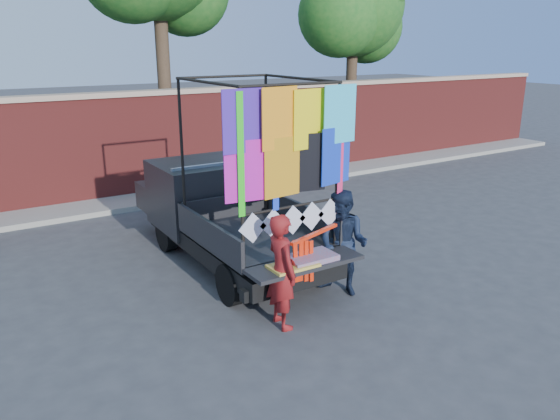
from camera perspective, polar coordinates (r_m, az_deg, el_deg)
ground at (r=8.52m, az=2.67°, el=-8.90°), size 90.00×90.00×0.00m
brick_wall at (r=14.18m, az=-13.72°, el=6.86°), size 30.00×0.45×2.61m
curb at (r=13.81m, az=-12.40°, el=1.29°), size 30.00×1.20×0.12m
tree_right at (r=18.71m, az=7.95°, el=20.09°), size 4.20×3.30×6.62m
pickup_truck at (r=9.99m, az=-6.71°, el=-0.01°), size 2.04×5.12×3.23m
woman at (r=7.35m, az=0.19°, el=-6.42°), size 0.43×0.62×1.60m
man at (r=8.34m, az=6.59°, el=-3.45°), size 0.93×1.00×1.64m
streamer_bundle at (r=7.71m, az=2.97°, el=-4.18°), size 1.02×0.38×0.72m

